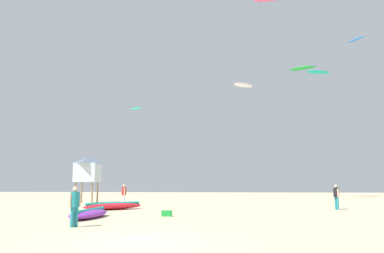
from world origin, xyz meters
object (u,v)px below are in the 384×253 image
Objects in this scene: lifeguard_tower at (88,169)px; kite_grounded_mid at (89,214)px; kite_aloft_3 at (356,39)px; kite_aloft_0 at (302,68)px; kite_aloft_6 at (136,109)px; person_midground at (336,195)px; person_foreground at (75,203)px; kite_aloft_1 at (243,85)px; kite_grounded_near at (113,206)px; cooler_box at (167,213)px; kite_aloft_7 at (318,72)px; person_left at (124,193)px.

kite_grounded_mid is at bearing -70.03° from lifeguard_tower.
kite_aloft_0 is at bearing -157.81° from kite_aloft_3.
kite_aloft_6 is at bearing 98.64° from kite_grounded_mid.
kite_aloft_0 reaches higher than person_midground.
kite_aloft_3 is 1.15× the size of kite_aloft_6.
person_foreground is 37.73m from kite_aloft_6.
kite_aloft_1 is (10.14, 32.47, 15.00)m from kite_grounded_mid.
cooler_box is at bearing -47.44° from kite_grounded_near.
kite_aloft_7 is at bearing 160.76° from kite_aloft_3.
kite_aloft_0 reaches higher than lifeguard_tower.
kite_grounded_mid is at bearing -42.79° from person_foreground.
person_foreground is at bearing -81.16° from kite_aloft_6.
person_midground is at bearing 5.12° from kite_grounded_near.
kite_aloft_1 reaches higher than person_midground.
kite_aloft_6 is (-8.75, 30.14, 11.83)m from cooler_box.
lifeguard_tower is at bearing -158.90° from kite_aloft_3.
lifeguard_tower is (-4.21, 3.07, 2.05)m from person_left.
kite_aloft_1 is at bearing -94.59° from person_midground.
person_foreground is at bearing -79.61° from kite_grounded_mid.
kite_aloft_1 is (-4.87, 24.73, 14.23)m from person_midground.
kite_aloft_0 is at bearing -83.42° from person_foreground.
kite_aloft_3 is 29.50m from kite_aloft_6.
lifeguard_tower is 1.30× the size of kite_aloft_7.
person_midground is 0.57× the size of kite_aloft_0.
kite_aloft_7 is at bearing -83.76° from person_foreground.
kite_grounded_near is at bearing 94.44° from kite_grounded_mid.
kite_aloft_3 reaches higher than person_midground.
kite_aloft_1 reaches higher than cooler_box.
person_midground is 21.39m from lifeguard_tower.
kite_grounded_mid is at bearing -125.21° from kite_aloft_7.
kite_aloft_7 is at bearing -32.77° from kite_aloft_1.
person_left is 0.40× the size of kite_grounded_mid.
kite_aloft_3 reaches higher than kite_aloft_6.
kite_aloft_7 is (18.19, 30.80, 14.27)m from person_foreground.
person_left is 0.79× the size of kite_aloft_6.
lifeguard_tower reaches higher than kite_grounded_near.
kite_grounded_mid is at bearing -85.56° from kite_grounded_near.
person_foreground is 0.99× the size of person_midground.
kite_grounded_mid is 1.33× the size of kite_aloft_7.
kite_grounded_near is 31.96m from kite_aloft_7.
lifeguard_tower is 1.68× the size of kite_aloft_3.
person_midground is 15.58m from kite_grounded_near.
kite_aloft_1 is at bearing -67.65° from person_foreground.
kite_aloft_7 is at bearing 57.41° from kite_aloft_0.
kite_aloft_1 reaches higher than kite_aloft_0.
person_left is (-16.02, 3.56, -0.01)m from person_midground.
kite_grounded_mid reaches higher than cooler_box.
kite_aloft_1 is at bearing 120.94° from kite_aloft_0.
person_left is 24.54m from kite_aloft_0.
kite_aloft_6 is at bearing 156.26° from kite_aloft_0.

